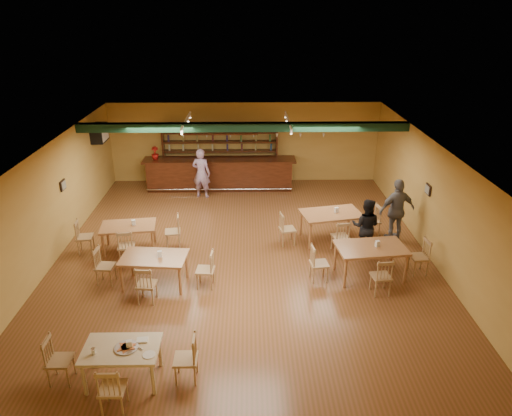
{
  "coord_description": "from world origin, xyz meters",
  "views": [
    {
      "loc": [
        0.14,
        -11.28,
        6.27
      ],
      "look_at": [
        0.34,
        0.6,
        1.15
      ],
      "focal_mm": 33.22,
      "sensor_mm": 36.0,
      "label": 1
    }
  ],
  "objects_px": {
    "patron_right_a": "(366,226)",
    "near_table": "(123,364)",
    "dining_table_a": "(130,237)",
    "patron_bar": "(201,173)",
    "bar_counter": "(220,174)",
    "dining_table_b": "(330,226)",
    "dining_table_d": "(370,262)",
    "dining_table_c": "(155,271)"
  },
  "relations": [
    {
      "from": "patron_right_a",
      "to": "near_table",
      "type": "bearing_deg",
      "value": 62.24
    },
    {
      "from": "dining_table_a",
      "to": "patron_bar",
      "type": "height_order",
      "value": "patron_bar"
    },
    {
      "from": "dining_table_a",
      "to": "near_table",
      "type": "xyz_separation_m",
      "value": [
        1.03,
        -5.02,
        -0.01
      ]
    },
    {
      "from": "patron_bar",
      "to": "bar_counter",
      "type": "bearing_deg",
      "value": -111.37
    },
    {
      "from": "bar_counter",
      "to": "dining_table_a",
      "type": "relative_size",
      "value": 3.77
    },
    {
      "from": "dining_table_b",
      "to": "dining_table_d",
      "type": "relative_size",
      "value": 1.0
    },
    {
      "from": "bar_counter",
      "to": "patron_bar",
      "type": "bearing_deg",
      "value": -125.7
    },
    {
      "from": "patron_right_a",
      "to": "patron_bar",
      "type": "bearing_deg",
      "value": -20.04
    },
    {
      "from": "dining_table_b",
      "to": "bar_counter",
      "type": "bearing_deg",
      "value": 117.36
    },
    {
      "from": "bar_counter",
      "to": "near_table",
      "type": "distance_m",
      "value": 9.81
    },
    {
      "from": "dining_table_a",
      "to": "dining_table_d",
      "type": "bearing_deg",
      "value": -20.77
    },
    {
      "from": "patron_bar",
      "to": "patron_right_a",
      "type": "bearing_deg",
      "value": 153.2
    },
    {
      "from": "dining_table_a",
      "to": "dining_table_c",
      "type": "relative_size",
      "value": 0.95
    },
    {
      "from": "dining_table_a",
      "to": "dining_table_c",
      "type": "xyz_separation_m",
      "value": [
        1.03,
        -1.83,
        0.02
      ]
    },
    {
      "from": "dining_table_d",
      "to": "near_table",
      "type": "height_order",
      "value": "dining_table_d"
    },
    {
      "from": "dining_table_b",
      "to": "dining_table_c",
      "type": "distance_m",
      "value": 5.17
    },
    {
      "from": "bar_counter",
      "to": "dining_table_b",
      "type": "bearing_deg",
      "value": -51.1
    },
    {
      "from": "near_table",
      "to": "patron_bar",
      "type": "height_order",
      "value": "patron_bar"
    },
    {
      "from": "patron_bar",
      "to": "dining_table_a",
      "type": "bearing_deg",
      "value": 81.25
    },
    {
      "from": "patron_right_a",
      "to": "dining_table_b",
      "type": "bearing_deg",
      "value": -23.91
    },
    {
      "from": "dining_table_c",
      "to": "dining_table_d",
      "type": "xyz_separation_m",
      "value": [
        5.25,
        0.29,
        0.03
      ]
    },
    {
      "from": "dining_table_a",
      "to": "patron_bar",
      "type": "xyz_separation_m",
      "value": [
        1.66,
        3.88,
        0.51
      ]
    },
    {
      "from": "bar_counter",
      "to": "dining_table_d",
      "type": "height_order",
      "value": "bar_counter"
    },
    {
      "from": "dining_table_a",
      "to": "patron_bar",
      "type": "relative_size",
      "value": 0.83
    },
    {
      "from": "dining_table_d",
      "to": "patron_right_a",
      "type": "xyz_separation_m",
      "value": [
        0.16,
        1.25,
        0.37
      ]
    },
    {
      "from": "dining_table_d",
      "to": "dining_table_a",
      "type": "bearing_deg",
      "value": 159.72
    },
    {
      "from": "dining_table_b",
      "to": "dining_table_c",
      "type": "relative_size",
      "value": 1.08
    },
    {
      "from": "dining_table_a",
      "to": "dining_table_d",
      "type": "height_order",
      "value": "dining_table_d"
    },
    {
      "from": "near_table",
      "to": "patron_right_a",
      "type": "relative_size",
      "value": 0.85
    },
    {
      "from": "dining_table_d",
      "to": "near_table",
      "type": "relative_size",
      "value": 1.25
    },
    {
      "from": "dining_table_d",
      "to": "near_table",
      "type": "distance_m",
      "value": 6.3
    },
    {
      "from": "near_table",
      "to": "patron_bar",
      "type": "relative_size",
      "value": 0.76
    },
    {
      "from": "bar_counter",
      "to": "dining_table_c",
      "type": "bearing_deg",
      "value": -100.54
    },
    {
      "from": "patron_bar",
      "to": "patron_right_a",
      "type": "relative_size",
      "value": 1.12
    },
    {
      "from": "dining_table_b",
      "to": "dining_table_d",
      "type": "xyz_separation_m",
      "value": [
        0.64,
        -2.05,
        -0.0
      ]
    },
    {
      "from": "dining_table_b",
      "to": "patron_right_a",
      "type": "xyz_separation_m",
      "value": [
        0.8,
        -0.8,
        0.37
      ]
    },
    {
      "from": "dining_table_a",
      "to": "patron_right_a",
      "type": "relative_size",
      "value": 0.93
    },
    {
      "from": "dining_table_c",
      "to": "near_table",
      "type": "bearing_deg",
      "value": -85.01
    },
    {
      "from": "dining_table_b",
      "to": "near_table",
      "type": "bearing_deg",
      "value": -141.37
    },
    {
      "from": "dining_table_a",
      "to": "dining_table_b",
      "type": "distance_m",
      "value": 5.66
    },
    {
      "from": "dining_table_d",
      "to": "patron_bar",
      "type": "distance_m",
      "value": 7.15
    },
    {
      "from": "patron_right_a",
      "to": "dining_table_a",
      "type": "bearing_deg",
      "value": 18.48
    }
  ]
}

